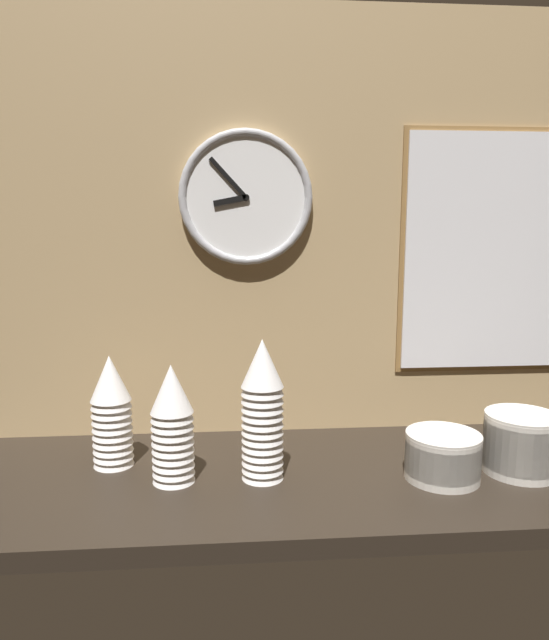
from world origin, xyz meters
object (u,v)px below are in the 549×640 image
Objects in this scene: cup_stack_center at (262,410)px; bowl_stack_far_right at (521,442)px; cup_stack_center_left at (172,424)px; bowl_stack_right at (443,455)px; wall_clock at (246,198)px; cup_stack_left at (112,411)px; menu_board at (492,253)px.

bowl_stack_far_right is (55.91, -1.44, -8.24)cm from cup_stack_center.
cup_stack_center reaches higher than cup_stack_center_left.
cup_stack_center is at bearing 0.15° from cup_stack_center_left.
bowl_stack_far_right is at bearing 5.59° from bowl_stack_right.
cup_stack_left is at bearing -150.32° from wall_clock.
menu_board reaches higher than cup_stack_center_left.
cup_stack_center is at bearing -85.19° from wall_clock.
bowl_stack_right is at bearing -3.20° from cup_stack_center_left.
menu_board is at bearing 53.52° from bowl_stack_right.
cup_stack_center_left is 0.77× the size of wall_clock.
bowl_stack_right is 56.03cm from menu_board.
cup_stack_center_left is at bearing -33.45° from cup_stack_left.
menu_board is at bearing 0.81° from wall_clock.
cup_stack_left reaches higher than bowl_stack_far_right.
bowl_stack_far_right is at bearing -1.48° from cup_stack_center.
cup_stack_center is 1.91× the size of bowl_stack_right.
cup_stack_left and cup_stack_center_left have the same top height.
cup_stack_center is at bearing -15.84° from cup_stack_left.
cup_stack_left is 72.18cm from bowl_stack_right.
cup_stack_center is (32.81, -9.31, 2.50)cm from cup_stack_left.
cup_stack_left is 0.41× the size of menu_board.
bowl_stack_right is 0.25× the size of menu_board.
cup_stack_center is at bearing 175.16° from bowl_stack_right.
bowl_stack_right is at bearing -10.04° from cup_stack_left.
cup_stack_center_left is (14.17, -9.36, 0.00)cm from cup_stack_left.
cup_stack_left is 58.73cm from wall_clock.
bowl_stack_right is at bearing -4.84° from cup_stack_center.
cup_stack_center is 51.99cm from wall_clock.
cup_stack_center reaches higher than bowl_stack_right.
wall_clock is at bearing 143.28° from bowl_stack_right.
menu_board is at bearing 80.67° from bowl_stack_far_right.
cup_stack_center_left is at bearing 178.93° from bowl_stack_far_right.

